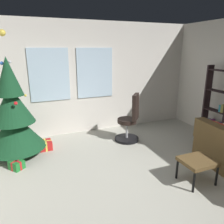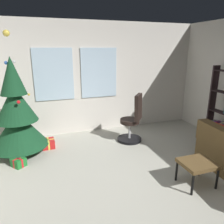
# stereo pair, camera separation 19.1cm
# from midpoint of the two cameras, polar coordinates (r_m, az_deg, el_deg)

# --- Properties ---
(ground_plane) EXTENTS (5.44, 5.76, 0.10)m
(ground_plane) POSITION_cam_midpoint_polar(r_m,az_deg,el_deg) (3.47, 10.31, -21.85)
(ground_plane) COLOR #AEAC9F
(wall_back_with_windows) EXTENTS (5.44, 0.12, 2.71)m
(wall_back_with_windows) POSITION_cam_midpoint_polar(r_m,az_deg,el_deg) (5.50, -4.12, 8.82)
(wall_back_with_windows) COLOR silver
(wall_back_with_windows) RESTS_ON ground_plane
(footstool) EXTENTS (0.51, 0.45, 0.40)m
(footstool) POSITION_cam_midpoint_polar(r_m,az_deg,el_deg) (3.75, 22.86, -12.62)
(footstool) COLOR brown
(footstool) RESTS_ON ground_plane
(holiday_tree) EXTENTS (1.12, 1.12, 2.40)m
(holiday_tree) POSITION_cam_midpoint_polar(r_m,az_deg,el_deg) (4.66, -22.55, -0.85)
(holiday_tree) COLOR #4C331E
(holiday_tree) RESTS_ON ground_plane
(gift_box_red) EXTENTS (0.26, 0.30, 0.19)m
(gift_box_red) POSITION_cam_midpoint_polar(r_m,az_deg,el_deg) (4.95, -15.24, -7.97)
(gift_box_red) COLOR red
(gift_box_red) RESTS_ON ground_plane
(gift_box_green) EXTENTS (0.30, 0.30, 0.16)m
(gift_box_green) POSITION_cam_midpoint_polar(r_m,az_deg,el_deg) (4.39, -22.10, -12.10)
(gift_box_green) COLOR #1E722D
(gift_box_green) RESTS_ON ground_plane
(office_chair) EXTENTS (0.59, 0.58, 1.11)m
(office_chair) POSITION_cam_midpoint_polar(r_m,az_deg,el_deg) (5.01, 6.44, -2.90)
(office_chair) COLOR black
(office_chair) RESTS_ON ground_plane
(bookshelf) EXTENTS (0.18, 0.64, 1.71)m
(bookshelf) POSITION_cam_midpoint_polar(r_m,az_deg,el_deg) (5.47, 27.71, 0.40)
(bookshelf) COLOR black
(bookshelf) RESTS_ON ground_plane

